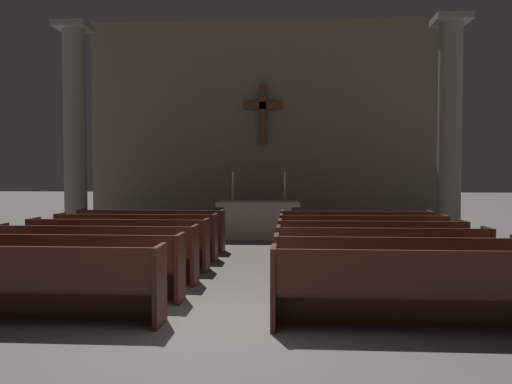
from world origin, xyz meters
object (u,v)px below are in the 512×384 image
object	(u,v)px
pew_right_row_5	(362,238)
pew_right_row_6	(355,232)
column_left_second	(75,135)
candlestick_right	(285,192)
pew_left_row_3	(96,254)
pew_right_row_2	(396,270)
pew_left_row_1	(25,284)
pew_left_row_6	(151,230)
pew_left_row_2	(66,266)
altar	(259,219)
pew_right_row_3	(382,257)
column_right_second	(450,133)
pew_right_row_1	(416,289)
pew_left_row_5	(137,237)
pew_right_row_4	(371,247)
candlestick_left	(233,192)
pew_left_row_4	(119,244)

from	to	relation	value
pew_right_row_5	pew_right_row_6	bearing A→B (deg)	90.00
column_left_second	candlestick_right	bearing A→B (deg)	2.79
pew_left_row_3	pew_right_row_2	distance (m)	4.72
pew_left_row_1	pew_left_row_6	bearing A→B (deg)	90.00
pew_left_row_2	pew_left_row_3	bearing A→B (deg)	90.00
pew_right_row_2	altar	size ratio (longest dim) A/B	1.50
pew_left_row_1	candlestick_right	distance (m)	8.70
pew_left_row_6	pew_right_row_3	distance (m)	5.72
pew_right_row_5	pew_left_row_3	bearing A→B (deg)	-153.46
column_right_second	altar	distance (m)	5.42
pew_right_row_1	pew_right_row_6	world-z (taller)	same
column_left_second	altar	world-z (taller)	column_left_second
pew_right_row_2	pew_right_row_5	xyz separation A→B (m)	(0.00, 3.43, 0.00)
pew_left_row_3	column_right_second	world-z (taller)	column_right_second
pew_left_row_3	candlestick_right	distance (m)	6.62
pew_left_row_5	pew_left_row_6	bearing A→B (deg)	90.00
pew_left_row_5	column_right_second	xyz separation A→B (m)	(7.21, 3.29, 2.31)
pew_right_row_5	pew_right_row_6	world-z (taller)	same
pew_left_row_1	column_right_second	xyz separation A→B (m)	(7.21, 7.86, 2.31)
altar	pew_right_row_3	bearing A→B (deg)	-68.64
pew_left_row_5	pew_right_row_3	size ratio (longest dim) A/B	1.00
pew_right_row_3	pew_left_row_3	bearing A→B (deg)	180.00
pew_left_row_5	pew_left_row_3	bearing A→B (deg)	-90.00
pew_left_row_6	pew_right_row_4	bearing A→B (deg)	-26.54
pew_right_row_3	candlestick_left	size ratio (longest dim) A/B	4.21
pew_left_row_5	pew_right_row_6	bearing A→B (deg)	14.02
pew_left_row_2	altar	bearing A→B (deg)	71.88
pew_left_row_6	column_left_second	size ratio (longest dim) A/B	0.57
pew_left_row_6	pew_right_row_4	distance (m)	5.12
pew_left_row_1	pew_right_row_3	size ratio (longest dim) A/B	1.00
pew_left_row_1	pew_right_row_6	size ratio (longest dim) A/B	1.00
pew_left_row_1	candlestick_right	size ratio (longest dim) A/B	4.21
pew_right_row_5	candlestick_left	distance (m)	4.72
pew_right_row_6	pew_left_row_3	bearing A→B (deg)	-143.16
pew_left_row_5	pew_right_row_5	xyz separation A→B (m)	(4.58, 0.00, 0.00)
pew_right_row_1	pew_right_row_2	size ratio (longest dim) A/B	1.00
pew_right_row_5	pew_right_row_4	bearing A→B (deg)	-90.00
pew_left_row_2	pew_right_row_5	size ratio (longest dim) A/B	1.00
altar	candlestick_left	xyz separation A→B (m)	(-0.70, 0.00, 0.73)
pew_left_row_4	pew_right_row_6	size ratio (longest dim) A/B	1.00
pew_right_row_4	column_right_second	bearing A→B (deg)	59.33
pew_right_row_2	altar	world-z (taller)	altar
pew_left_row_6	candlestick_left	distance (m)	3.00
candlestick_left	pew_right_row_4	bearing A→B (deg)	-57.59
pew_right_row_2	candlestick_right	world-z (taller)	candlestick_right
pew_left_row_1	pew_right_row_5	world-z (taller)	same
pew_left_row_1	pew_right_row_5	size ratio (longest dim) A/B	1.00
column_left_second	altar	xyz separation A→B (m)	(4.92, 0.27, -2.26)
pew_left_row_1	pew_right_row_4	distance (m)	5.72
pew_right_row_4	pew_right_row_6	size ratio (longest dim) A/B	1.00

